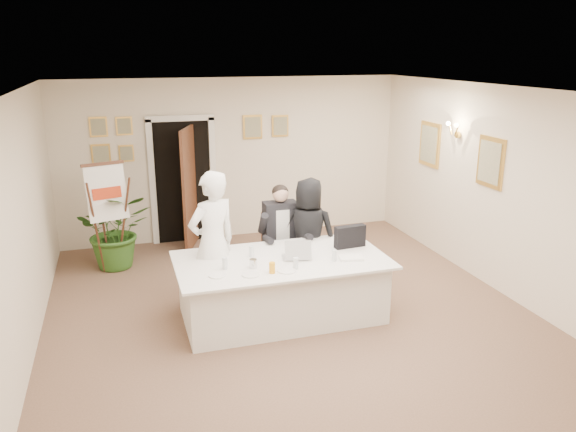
# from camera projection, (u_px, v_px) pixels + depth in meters

# --- Properties ---
(floor) EXTENTS (7.00, 7.00, 0.00)m
(floor) POSITION_uv_depth(u_px,v_px,m) (294.00, 319.00, 7.04)
(floor) COLOR brown
(floor) RESTS_ON ground
(ceiling) EXTENTS (6.00, 7.00, 0.02)m
(ceiling) POSITION_uv_depth(u_px,v_px,m) (294.00, 91.00, 6.24)
(ceiling) COLOR white
(ceiling) RESTS_ON wall_back
(wall_back) EXTENTS (6.00, 0.10, 2.80)m
(wall_back) POSITION_uv_depth(u_px,v_px,m) (234.00, 159.00, 9.85)
(wall_back) COLOR #F2E9CC
(wall_back) RESTS_ON floor
(wall_front) EXTENTS (6.00, 0.10, 2.80)m
(wall_front) POSITION_uv_depth(u_px,v_px,m) (467.00, 363.00, 3.43)
(wall_front) COLOR #F2E9CC
(wall_front) RESTS_ON floor
(wall_left) EXTENTS (0.10, 7.00, 2.80)m
(wall_left) POSITION_uv_depth(u_px,v_px,m) (18.00, 236.00, 5.79)
(wall_left) COLOR #F2E9CC
(wall_left) RESTS_ON floor
(wall_right) EXTENTS (0.10, 7.00, 2.80)m
(wall_right) POSITION_uv_depth(u_px,v_px,m) (508.00, 194.00, 7.48)
(wall_right) COLOR #F2E9CC
(wall_right) RESTS_ON floor
(doorway) EXTENTS (1.14, 0.86, 2.20)m
(doorway) POSITION_uv_depth(u_px,v_px,m) (185.00, 184.00, 9.53)
(doorway) COLOR black
(doorway) RESTS_ON floor
(pictures_back_wall) EXTENTS (3.40, 0.06, 0.80)m
(pictures_back_wall) POSITION_uv_depth(u_px,v_px,m) (187.00, 136.00, 9.46)
(pictures_back_wall) COLOR gold
(pictures_back_wall) RESTS_ON wall_back
(pictures_right_wall) EXTENTS (0.06, 2.20, 0.80)m
(pictures_right_wall) POSITION_uv_depth(u_px,v_px,m) (457.00, 153.00, 8.48)
(pictures_right_wall) COLOR gold
(pictures_right_wall) RESTS_ON wall_right
(wall_sconce) EXTENTS (0.20, 0.30, 0.24)m
(wall_sconce) POSITION_uv_depth(u_px,v_px,m) (455.00, 130.00, 8.36)
(wall_sconce) COLOR gold
(wall_sconce) RESTS_ON wall_right
(conference_table) EXTENTS (2.59, 1.39, 0.78)m
(conference_table) POSITION_uv_depth(u_px,v_px,m) (282.00, 287.00, 7.00)
(conference_table) COLOR silver
(conference_table) RESTS_ON floor
(seated_man) EXTENTS (0.72, 0.75, 1.48)m
(seated_man) POSITION_uv_depth(u_px,v_px,m) (281.00, 236.00, 7.87)
(seated_man) COLOR black
(seated_man) RESTS_ON floor
(flip_chart) EXTENTS (0.60, 0.45, 1.66)m
(flip_chart) POSITION_uv_depth(u_px,v_px,m) (107.00, 223.00, 8.33)
(flip_chart) COLOR #3E2114
(flip_chart) RESTS_ON floor
(standing_man) EXTENTS (0.80, 0.68, 1.85)m
(standing_man) POSITION_uv_depth(u_px,v_px,m) (213.00, 244.00, 6.98)
(standing_man) COLOR white
(standing_man) RESTS_ON floor
(standing_woman) EXTENTS (0.92, 0.82, 1.58)m
(standing_woman) POSITION_uv_depth(u_px,v_px,m) (308.00, 234.00, 7.78)
(standing_woman) COLOR black
(standing_woman) RESTS_ON floor
(potted_palm) EXTENTS (1.08, 0.94, 1.19)m
(potted_palm) POSITION_uv_depth(u_px,v_px,m) (116.00, 230.00, 8.58)
(potted_palm) COLOR #2D5A1E
(potted_palm) RESTS_ON floor
(laptop) EXTENTS (0.38, 0.40, 0.28)m
(laptop) POSITION_uv_depth(u_px,v_px,m) (295.00, 247.00, 6.89)
(laptop) COLOR #B7BABC
(laptop) RESTS_ON conference_table
(laptop_bag) EXTENTS (0.42, 0.15, 0.29)m
(laptop_bag) POSITION_uv_depth(u_px,v_px,m) (350.00, 236.00, 7.27)
(laptop_bag) COLOR black
(laptop_bag) RESTS_ON conference_table
(paper_stack) EXTENTS (0.32, 0.26, 0.03)m
(paper_stack) POSITION_uv_depth(u_px,v_px,m) (351.00, 258.00, 6.89)
(paper_stack) COLOR white
(paper_stack) RESTS_ON conference_table
(plate_left) EXTENTS (0.23, 0.23, 0.01)m
(plate_left) POSITION_uv_depth(u_px,v_px,m) (217.00, 275.00, 6.37)
(plate_left) COLOR white
(plate_left) RESTS_ON conference_table
(plate_mid) EXTENTS (0.26, 0.26, 0.01)m
(plate_mid) POSITION_uv_depth(u_px,v_px,m) (251.00, 275.00, 6.39)
(plate_mid) COLOR white
(plate_mid) RESTS_ON conference_table
(plate_near) EXTENTS (0.27, 0.27, 0.01)m
(plate_near) POSITION_uv_depth(u_px,v_px,m) (287.00, 270.00, 6.51)
(plate_near) COLOR white
(plate_near) RESTS_ON conference_table
(glass_a) EXTENTS (0.06, 0.06, 0.14)m
(glass_a) POSITION_uv_depth(u_px,v_px,m) (225.00, 263.00, 6.56)
(glass_a) COLOR silver
(glass_a) RESTS_ON conference_table
(glass_b) EXTENTS (0.08, 0.08, 0.14)m
(glass_b) POSITION_uv_depth(u_px,v_px,m) (296.00, 263.00, 6.55)
(glass_b) COLOR silver
(glass_b) RESTS_ON conference_table
(glass_c) EXTENTS (0.08, 0.08, 0.14)m
(glass_c) POSITION_uv_depth(u_px,v_px,m) (334.00, 255.00, 6.81)
(glass_c) COLOR silver
(glass_c) RESTS_ON conference_table
(glass_d) EXTENTS (0.08, 0.08, 0.14)m
(glass_d) POSITION_uv_depth(u_px,v_px,m) (251.00, 251.00, 6.94)
(glass_d) COLOR silver
(glass_d) RESTS_ON conference_table
(oj_glass) EXTENTS (0.08, 0.08, 0.13)m
(oj_glass) POSITION_uv_depth(u_px,v_px,m) (272.00, 268.00, 6.44)
(oj_glass) COLOR orange
(oj_glass) RESTS_ON conference_table
(steel_jug) EXTENTS (0.12, 0.12, 0.11)m
(steel_jug) POSITION_uv_depth(u_px,v_px,m) (253.00, 264.00, 6.59)
(steel_jug) COLOR silver
(steel_jug) RESTS_ON conference_table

